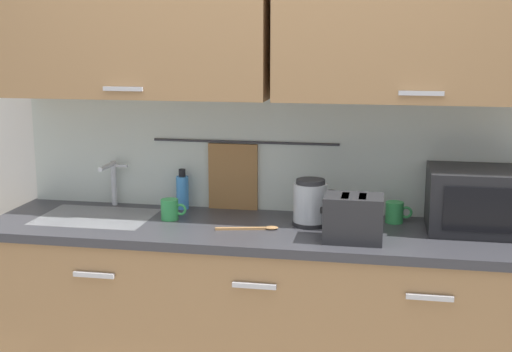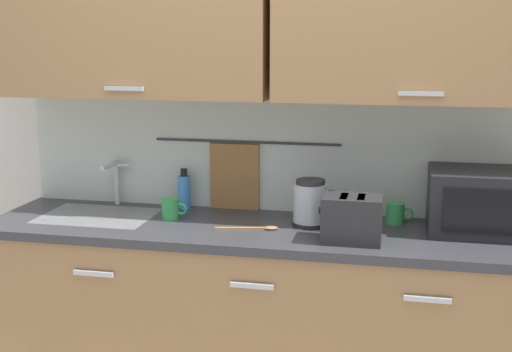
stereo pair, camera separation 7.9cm
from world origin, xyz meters
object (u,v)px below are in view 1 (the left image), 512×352
object	(u,v)px
mug_near_sink	(170,209)
mug_by_kettle	(395,212)
wooden_spoon	(255,228)
electric_kettle	(311,203)
microwave	(483,200)
dish_soap_bottle	(182,191)
toaster	(353,218)

from	to	relation	value
mug_near_sink	mug_by_kettle	world-z (taller)	same
mug_near_sink	wooden_spoon	size ratio (longest dim) A/B	0.44
electric_kettle	mug_by_kettle	world-z (taller)	electric_kettle
microwave	mug_near_sink	world-z (taller)	microwave
dish_soap_bottle	wooden_spoon	distance (m)	0.51
mug_near_sink	toaster	distance (m)	0.86
electric_kettle	dish_soap_bottle	xyz separation A→B (m)	(-0.65, 0.18, -0.01)
microwave	wooden_spoon	world-z (taller)	microwave
microwave	electric_kettle	world-z (taller)	microwave
microwave	electric_kettle	bearing A→B (deg)	-176.26
dish_soap_bottle	mug_near_sink	xyz separation A→B (m)	(0.00, -0.21, -0.04)
dish_soap_bottle	toaster	size ratio (longest dim) A/B	0.77
mug_near_sink	mug_by_kettle	size ratio (longest dim) A/B	1.00
microwave	dish_soap_bottle	xyz separation A→B (m)	(-1.38, 0.13, -0.05)
toaster	microwave	bearing A→B (deg)	25.01
mug_near_sink	toaster	size ratio (longest dim) A/B	0.47
mug_near_sink	dish_soap_bottle	bearing A→B (deg)	90.69
dish_soap_bottle	wooden_spoon	world-z (taller)	dish_soap_bottle
microwave	mug_near_sink	size ratio (longest dim) A/B	3.83
microwave	electric_kettle	xyz separation A→B (m)	(-0.73, -0.05, -0.03)
microwave	mug_by_kettle	bearing A→B (deg)	170.19
mug_near_sink	toaster	bearing A→B (deg)	-11.97
electric_kettle	mug_by_kettle	xyz separation A→B (m)	(0.37, 0.11, -0.05)
electric_kettle	toaster	xyz separation A→B (m)	(0.19, -0.20, -0.01)
mug_near_sink	wooden_spoon	xyz separation A→B (m)	(0.41, -0.09, -0.04)
microwave	electric_kettle	size ratio (longest dim) A/B	2.03
electric_kettle	mug_near_sink	xyz separation A→B (m)	(-0.64, -0.03, -0.05)
microwave	toaster	world-z (taller)	microwave
dish_soap_bottle	mug_by_kettle	bearing A→B (deg)	-3.90
mug_near_sink	mug_by_kettle	xyz separation A→B (m)	(1.01, 0.14, 0.00)
dish_soap_bottle	mug_by_kettle	xyz separation A→B (m)	(1.01, -0.07, -0.04)
microwave	dish_soap_bottle	bearing A→B (deg)	174.53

